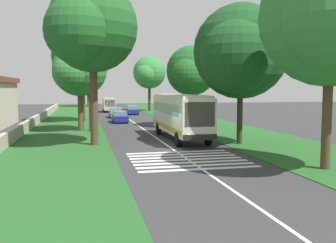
# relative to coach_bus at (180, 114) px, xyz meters

# --- Properties ---
(ground) EXTENTS (160.00, 160.00, 0.00)m
(ground) POSITION_rel_coach_bus_xyz_m (-3.86, 1.80, -2.15)
(ground) COLOR #333335
(grass_verge_left) EXTENTS (120.00, 8.00, 0.04)m
(grass_verge_left) POSITION_rel_coach_bus_xyz_m (11.14, 10.00, -2.13)
(grass_verge_left) COLOR #235623
(grass_verge_left) RESTS_ON ground
(grass_verge_right) EXTENTS (120.00, 8.00, 0.04)m
(grass_verge_right) POSITION_rel_coach_bus_xyz_m (11.14, -6.40, -2.13)
(grass_verge_right) COLOR #235623
(grass_verge_right) RESTS_ON ground
(centre_line) EXTENTS (110.00, 0.16, 0.01)m
(centre_line) POSITION_rel_coach_bus_xyz_m (11.14, 1.80, -2.14)
(centre_line) COLOR silver
(centre_line) RESTS_ON ground
(coach_bus) EXTENTS (11.16, 2.62, 3.73)m
(coach_bus) POSITION_rel_coach_bus_xyz_m (0.00, 0.00, 0.00)
(coach_bus) COLOR silver
(coach_bus) RESTS_ON ground
(zebra_crossing) EXTENTS (5.85, 6.80, 0.01)m
(zebra_crossing) POSITION_rel_coach_bus_xyz_m (-8.88, 1.80, -2.14)
(zebra_crossing) COLOR silver
(zebra_crossing) RESTS_ON ground
(trailing_car_0) EXTENTS (4.30, 1.78, 1.43)m
(trailing_car_0) POSITION_rel_coach_bus_xyz_m (16.74, 3.47, -1.48)
(trailing_car_0) COLOR navy
(trailing_car_0) RESTS_ON ground
(trailing_car_1) EXTENTS (4.30, 1.78, 1.43)m
(trailing_car_1) POSITION_rel_coach_bus_xyz_m (24.83, 3.33, -1.48)
(trailing_car_1) COLOR gray
(trailing_car_1) RESTS_ON ground
(trailing_car_2) EXTENTS (4.30, 1.78, 1.43)m
(trailing_car_2) POSITION_rel_coach_bus_xyz_m (30.85, 0.17, -1.48)
(trailing_car_2) COLOR navy
(trailing_car_2) RESTS_ON ground
(trailing_minibus_0) EXTENTS (6.00, 2.14, 2.53)m
(trailing_minibus_0) POSITION_rel_coach_bus_xyz_m (38.17, 3.45, -0.60)
(trailing_minibus_0) COLOR #BFB299
(trailing_minibus_0) RESTS_ON ground
(roadside_tree_left_0) EXTENTS (8.04, 6.65, 11.99)m
(roadside_tree_left_0) POSITION_rel_coach_bus_xyz_m (-1.96, 7.32, 6.36)
(roadside_tree_left_0) COLOR #4C3826
(roadside_tree_left_0) RESTS_ON grass_verge_left
(roadside_tree_left_1) EXTENTS (8.16, 6.83, 10.32)m
(roadside_tree_left_1) POSITION_rel_coach_bus_xyz_m (59.71, 7.18, 4.64)
(roadside_tree_left_1) COLOR brown
(roadside_tree_left_1) RESTS_ON grass_verge_left
(roadside_tree_left_2) EXTENTS (6.65, 5.36, 8.79)m
(roadside_tree_left_2) POSITION_rel_coach_bus_xyz_m (8.14, 8.30, 3.83)
(roadside_tree_left_2) COLOR brown
(roadside_tree_left_2) RESTS_ON grass_verge_left
(roadside_tree_left_3) EXTENTS (9.28, 7.60, 12.46)m
(roadside_tree_left_3) POSITION_rel_coach_bus_xyz_m (19.04, 8.11, 6.34)
(roadside_tree_left_3) COLOR #4C3826
(roadside_tree_left_3) RESTS_ON grass_verge_left
(roadside_tree_right_0) EXTENTS (7.42, 6.11, 10.28)m
(roadside_tree_right_0) POSITION_rel_coach_bus_xyz_m (39.57, -4.06, 4.93)
(roadside_tree_right_0) COLOR #3D2D1E
(roadside_tree_right_0) RESTS_ON grass_verge_right
(roadside_tree_right_1) EXTENTS (8.75, 7.22, 11.50)m
(roadside_tree_right_1) POSITION_rel_coach_bus_xyz_m (-13.05, -4.30, 5.57)
(roadside_tree_right_1) COLOR #4C3826
(roadside_tree_right_1) RESTS_ON grass_verge_right
(roadside_tree_right_2) EXTENTS (6.76, 5.52, 8.92)m
(roadside_tree_right_2) POSITION_rel_coach_bus_xyz_m (9.89, -3.66, 3.88)
(roadside_tree_right_2) COLOR #3D2D1E
(roadside_tree_right_2) RESTS_ON grass_verge_right
(roadside_tree_right_3) EXTENTS (8.77, 7.23, 10.54)m
(roadside_tree_right_3) POSITION_rel_coach_bus_xyz_m (-3.79, -3.49, 4.66)
(roadside_tree_right_3) COLOR #3D2D1E
(roadside_tree_right_3) RESTS_ON grass_verge_right
(utility_pole) EXTENTS (0.24, 1.40, 8.80)m
(utility_pole) POSITION_rel_coach_bus_xyz_m (7.34, 7.25, 2.44)
(utility_pole) COLOR #473828
(utility_pole) RESTS_ON grass_verge_left
(roadside_wall) EXTENTS (70.00, 0.40, 1.03)m
(roadside_wall) POSITION_rel_coach_bus_xyz_m (16.14, 13.40, -1.59)
(roadside_wall) COLOR #B2A893
(roadside_wall) RESTS_ON grass_verge_left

